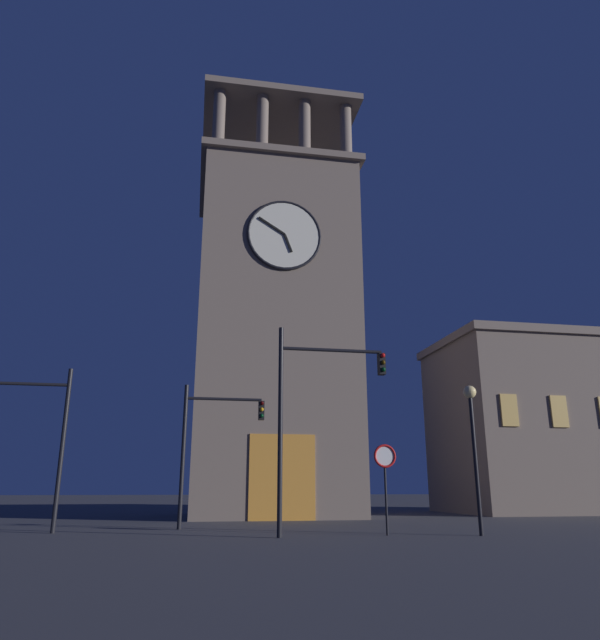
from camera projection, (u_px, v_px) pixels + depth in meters
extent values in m
plane|color=#424247|center=(262.00, 519.00, 28.72)|extent=(200.00, 200.00, 0.00)
cube|color=#75665B|center=(272.00, 341.00, 33.63)|extent=(8.70, 8.55, 19.56)
cube|color=#75665B|center=(275.00, 188.00, 36.43)|extent=(9.30, 9.15, 0.40)
cylinder|color=#75665B|center=(346.00, 133.00, 34.17)|extent=(0.70, 0.70, 3.66)
cylinder|color=#75665B|center=(305.00, 129.00, 33.74)|extent=(0.70, 0.70, 3.66)
cylinder|color=#75665B|center=(262.00, 124.00, 33.32)|extent=(0.70, 0.70, 3.66)
cylinder|color=#75665B|center=(219.00, 119.00, 32.89)|extent=(0.70, 0.70, 3.66)
cylinder|color=#75665B|center=(320.00, 193.00, 41.12)|extent=(0.70, 0.70, 3.66)
cylinder|color=#75665B|center=(285.00, 190.00, 40.69)|extent=(0.70, 0.70, 3.66)
cylinder|color=#75665B|center=(250.00, 187.00, 40.26)|extent=(0.70, 0.70, 3.66)
cylinder|color=#75665B|center=(214.00, 183.00, 39.83)|extent=(0.70, 0.70, 3.66)
cube|color=#75665B|center=(275.00, 133.00, 37.57)|extent=(9.30, 9.15, 0.40)
cylinder|color=black|center=(276.00, 109.00, 38.10)|extent=(0.12, 0.12, 3.32)
cylinder|color=silver|center=(284.00, 235.00, 30.88)|extent=(3.90, 0.12, 3.90)
torus|color=black|center=(284.00, 235.00, 30.86)|extent=(4.06, 0.16, 4.06)
cube|color=black|center=(288.00, 243.00, 30.68)|extent=(0.50, 0.06, 1.04)
cube|color=black|center=(272.00, 226.00, 30.79)|extent=(1.47, 0.06, 0.97)
cube|color=orange|center=(282.00, 477.00, 27.46)|extent=(3.20, 0.24, 4.00)
cube|color=#75665B|center=(563.00, 429.00, 37.05)|extent=(15.41, 8.51, 10.29)
cube|color=#75665B|center=(553.00, 348.00, 38.56)|extent=(15.81, 8.91, 0.50)
cube|color=#E0B259|center=(559.00, 411.00, 32.60)|extent=(1.00, 0.12, 1.80)
cube|color=#E0B259|center=(509.00, 410.00, 32.07)|extent=(1.00, 0.12, 1.80)
cylinder|color=black|center=(62.00, 448.00, 20.40)|extent=(0.16, 0.16, 5.72)
cylinder|color=black|center=(19.00, 384.00, 20.74)|extent=(3.43, 0.12, 0.12)
cylinder|color=black|center=(183.00, 455.00, 22.14)|extent=(0.16, 0.16, 5.44)
cylinder|color=black|center=(224.00, 399.00, 23.01)|extent=(3.01, 0.12, 0.12)
cube|color=black|center=(261.00, 411.00, 23.15)|extent=(0.22, 0.30, 0.75)
sphere|color=#360505|center=(262.00, 403.00, 23.06)|extent=(0.16, 0.16, 0.16)
sphere|color=orange|center=(262.00, 409.00, 22.99)|extent=(0.16, 0.16, 0.16)
sphere|color=#063316|center=(262.00, 416.00, 22.92)|extent=(0.16, 0.16, 0.16)
cylinder|color=black|center=(280.00, 428.00, 18.75)|extent=(0.16, 0.16, 6.77)
cylinder|color=black|center=(332.00, 350.00, 19.80)|extent=(3.55, 0.12, 0.12)
cube|color=black|center=(381.00, 364.00, 19.99)|extent=(0.22, 0.30, 0.75)
sphere|color=red|center=(383.00, 355.00, 19.90)|extent=(0.16, 0.16, 0.16)
sphere|color=#392705|center=(383.00, 362.00, 19.83)|extent=(0.16, 0.16, 0.16)
sphere|color=#063316|center=(383.00, 370.00, 19.76)|extent=(0.16, 0.16, 0.16)
cylinder|color=black|center=(476.00, 465.00, 19.19)|extent=(0.14, 0.14, 4.46)
sphere|color=#F9DB8C|center=(470.00, 392.00, 19.88)|extent=(0.44, 0.44, 0.44)
cylinder|color=black|center=(386.00, 494.00, 19.06)|extent=(0.08, 0.08, 2.62)
cylinder|color=white|center=(385.00, 456.00, 19.36)|extent=(0.70, 0.04, 0.70)
torus|color=red|center=(385.00, 456.00, 19.34)|extent=(0.78, 0.08, 0.78)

